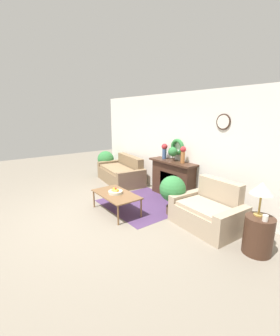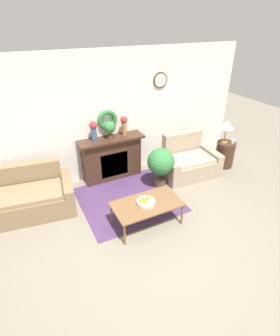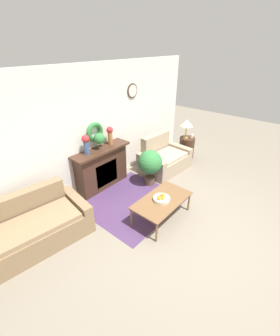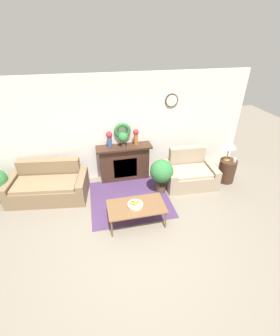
# 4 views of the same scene
# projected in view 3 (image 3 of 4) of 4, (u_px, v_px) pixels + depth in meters

# --- Properties ---
(ground_plane) EXTENTS (16.00, 16.00, 0.00)m
(ground_plane) POSITION_uv_depth(u_px,v_px,m) (195.00, 239.00, 3.96)
(ground_plane) COLOR gray
(floor_rug) EXTENTS (1.88, 1.76, 0.01)m
(floor_rug) POSITION_uv_depth(u_px,v_px,m) (132.00, 202.00, 4.87)
(floor_rug) COLOR #4C335B
(floor_rug) RESTS_ON ground_plane
(wall_back) EXTENTS (6.80, 0.16, 2.70)m
(wall_back) POSITION_uv_depth(u_px,v_px,m) (89.00, 131.00, 4.83)
(wall_back) COLOR white
(wall_back) RESTS_ON ground_plane
(fireplace) EXTENTS (1.42, 0.41, 0.97)m
(fireplace) POSITION_uv_depth(u_px,v_px,m) (102.00, 168.00, 5.19)
(fireplace) COLOR #42281C
(fireplace) RESTS_ON ground_plane
(couch_left) EXTENTS (1.93, 1.17, 0.84)m
(couch_left) POSITION_uv_depth(u_px,v_px,m) (32.00, 228.00, 3.78)
(couch_left) COLOR #846B4C
(couch_left) RESTS_ON ground_plane
(loveseat_right) EXTENTS (1.34, 0.97, 0.91)m
(loveseat_right) POSITION_uv_depth(u_px,v_px,m) (164.00, 159.00, 6.01)
(loveseat_right) COLOR tan
(loveseat_right) RESTS_ON ground_plane
(coffee_table) EXTENTS (1.18, 0.66, 0.44)m
(coffee_table) POSITION_uv_depth(u_px,v_px,m) (162.00, 201.00, 4.23)
(coffee_table) COLOR brown
(coffee_table) RESTS_ON ground_plane
(fruit_bowl) EXTENTS (0.32, 0.32, 0.12)m
(fruit_bowl) POSITION_uv_depth(u_px,v_px,m) (161.00, 199.00, 4.18)
(fruit_bowl) COLOR beige
(fruit_bowl) RESTS_ON coffee_table
(side_table_by_loveseat) EXTENTS (0.44, 0.44, 0.62)m
(side_table_by_loveseat) POSITION_uv_depth(u_px,v_px,m) (186.00, 148.00, 6.62)
(side_table_by_loveseat) COLOR #42281C
(side_table_by_loveseat) RESTS_ON ground_plane
(table_lamp) EXTENTS (0.35, 0.35, 0.55)m
(table_lamp) POSITION_uv_depth(u_px,v_px,m) (187.00, 123.00, 6.25)
(table_lamp) COLOR #B28E42
(table_lamp) RESTS_ON side_table_by_loveseat
(mug) EXTENTS (0.08, 0.08, 0.10)m
(mug) POSITION_uv_depth(u_px,v_px,m) (192.00, 136.00, 6.47)
(mug) COLOR silver
(mug) RESTS_ON side_table_by_loveseat
(vase_on_mantel_left) EXTENTS (0.16, 0.16, 0.42)m
(vase_on_mantel_left) POSITION_uv_depth(u_px,v_px,m) (86.00, 143.00, 4.60)
(vase_on_mantel_left) COLOR #3D5684
(vase_on_mantel_left) RESTS_ON fireplace
(vase_on_mantel_right) EXTENTS (0.15, 0.15, 0.42)m
(vase_on_mantel_right) POSITION_uv_depth(u_px,v_px,m) (110.00, 134.00, 5.05)
(vase_on_mantel_right) COLOR #AD6B38
(vase_on_mantel_right) RESTS_ON fireplace
(potted_plant_on_mantel) EXTENTS (0.24, 0.24, 0.37)m
(potted_plant_on_mantel) POSITION_uv_depth(u_px,v_px,m) (99.00, 139.00, 4.82)
(potted_plant_on_mantel) COLOR brown
(potted_plant_on_mantel) RESTS_ON fireplace
(potted_plant_floor_by_loveseat) EXTENTS (0.57, 0.57, 0.87)m
(potted_plant_floor_by_loveseat) POSITION_uv_depth(u_px,v_px,m) (150.00, 163.00, 5.24)
(potted_plant_floor_by_loveseat) COLOR brown
(potted_plant_floor_by_loveseat) RESTS_ON ground_plane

